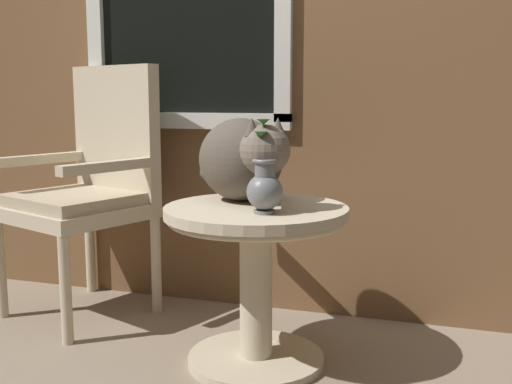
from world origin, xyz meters
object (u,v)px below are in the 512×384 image
Objects in this scene: pewter_vase_with_ivy at (265,186)px; wicker_side_table at (256,256)px; cat at (243,159)px; wicker_chair at (91,181)px.

wicker_side_table is at bearing 120.12° from pewter_vase_with_ivy.
cat is 0.26m from pewter_vase_with_ivy.
cat is (0.77, -0.22, 0.14)m from wicker_chair.
pewter_vase_with_ivy is at bearing -25.07° from wicker_chair.
wicker_chair is at bearing 163.72° from cat.
cat is (-0.08, 0.09, 0.33)m from wicker_side_table.
wicker_chair is 3.56× the size of pewter_vase_with_ivy.
cat is at bearing -16.28° from wicker_chair.
wicker_chair is 1.96× the size of cat.
wicker_side_table is at bearing -20.35° from wicker_chair.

